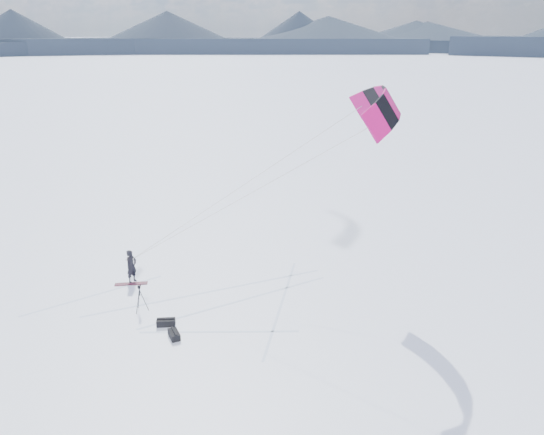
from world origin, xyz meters
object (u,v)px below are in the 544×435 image
(gear_bag_a, at_px, (166,322))
(gear_bag_b, at_px, (174,335))
(snowboard, at_px, (131,284))
(snowkiter, at_px, (133,282))
(tripod, at_px, (140,295))

(gear_bag_a, relative_size, gear_bag_b, 1.08)
(snowboard, relative_size, gear_bag_b, 2.01)
(snowkiter, relative_size, tripod, 1.37)
(tripod, bearing_deg, gear_bag_a, -47.92)
(gear_bag_a, bearing_deg, tripod, 132.02)
(snowkiter, xyz_separation_m, gear_bag_b, (4.49, -4.10, 0.15))
(tripod, bearing_deg, gear_bag_b, -54.69)
(gear_bag_a, bearing_deg, snowboard, 117.56)
(gear_bag_a, distance_m, gear_bag_b, 1.12)
(tripod, distance_m, gear_bag_b, 3.07)
(gear_bag_b, bearing_deg, tripod, -164.36)
(snowkiter, height_order, tripod, tripod)
(snowboard, distance_m, gear_bag_b, 5.87)
(snowkiter, distance_m, snowboard, 0.27)
(snowkiter, xyz_separation_m, gear_bag_a, (3.69, -3.32, 0.16))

